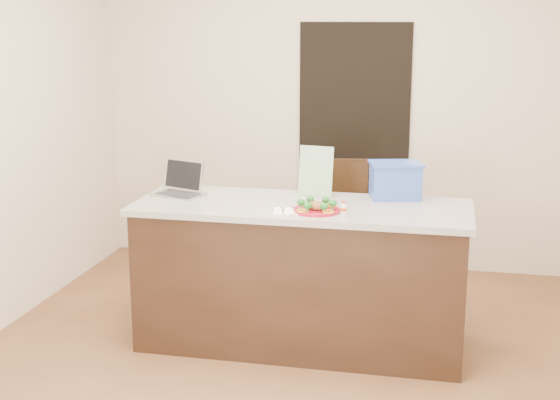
% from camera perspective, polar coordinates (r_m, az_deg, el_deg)
% --- Properties ---
extents(ground, '(4.00, 4.00, 0.00)m').
position_cam_1_polar(ground, '(4.85, 0.98, -11.63)').
color(ground, brown).
rests_on(ground, ground).
extents(room_shell, '(4.00, 4.00, 4.00)m').
position_cam_1_polar(room_shell, '(4.42, 1.06, 7.79)').
color(room_shell, white).
rests_on(room_shell, ground).
extents(doorway, '(0.90, 0.02, 2.00)m').
position_cam_1_polar(doorway, '(6.42, 5.40, 3.89)').
color(doorway, black).
rests_on(doorway, ground).
extents(island, '(2.06, 0.76, 0.92)m').
position_cam_1_polar(island, '(4.90, 1.58, -5.52)').
color(island, black).
rests_on(island, ground).
extents(plate, '(0.28, 0.28, 0.02)m').
position_cam_1_polar(plate, '(4.60, 2.70, -0.73)').
color(plate, maroon).
rests_on(plate, island).
extents(meatballs, '(0.11, 0.11, 0.04)m').
position_cam_1_polar(meatballs, '(4.59, 2.66, -0.41)').
color(meatballs, brown).
rests_on(meatballs, plate).
extents(broccoli, '(0.24, 0.22, 0.04)m').
position_cam_1_polar(broccoli, '(4.59, 2.71, -0.20)').
color(broccoli, '#154E1B').
rests_on(broccoli, plate).
extents(pepper_rings, '(0.23, 0.23, 0.01)m').
position_cam_1_polar(pepper_rings, '(4.59, 2.71, -0.61)').
color(pepper_rings, gold).
rests_on(pepper_rings, plate).
extents(napkin, '(0.19, 0.19, 0.01)m').
position_cam_1_polar(napkin, '(4.60, 0.53, -0.81)').
color(napkin, white).
rests_on(napkin, island).
extents(fork, '(0.04, 0.16, 0.00)m').
position_cam_1_polar(fork, '(4.61, 0.31, -0.69)').
color(fork, '#B5B6BA').
rests_on(fork, napkin).
extents(knife, '(0.07, 0.20, 0.01)m').
position_cam_1_polar(knife, '(4.57, 0.85, -0.80)').
color(knife, white).
rests_on(knife, napkin).
extents(yogurt_bottle, '(0.03, 0.03, 0.07)m').
position_cam_1_polar(yogurt_bottle, '(4.57, 4.66, -0.61)').
color(yogurt_bottle, silver).
rests_on(yogurt_bottle, island).
extents(laptop, '(0.36, 0.34, 0.22)m').
position_cam_1_polar(laptop, '(5.08, -7.26, 1.10)').
color(laptop, '#A3A4A8').
rests_on(laptop, island).
extents(leaflet, '(0.23, 0.08, 0.32)m').
position_cam_1_polar(leaflet, '(4.98, 2.63, 2.12)').
color(leaflet, silver).
rests_on(leaflet, island).
extents(blue_box, '(0.37, 0.31, 0.23)m').
position_cam_1_polar(blue_box, '(4.96, 8.43, 1.45)').
color(blue_box, '#3253B5').
rests_on(blue_box, island).
extents(chair, '(0.52, 0.52, 1.03)m').
position_cam_1_polar(chair, '(5.70, 3.97, -1.56)').
color(chair, '#331E0F').
rests_on(chair, ground).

